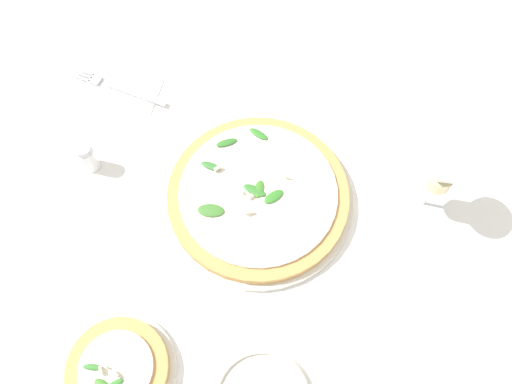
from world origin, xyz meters
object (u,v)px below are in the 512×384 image
pizza_personal_side (118,370)px  wine_glass (443,174)px  shaker_pepper (88,157)px  fork (120,88)px  pizza_arugula_main (256,195)px

pizza_personal_side → wine_glass: (-0.40, -0.46, 0.10)m
shaker_pepper → wine_glass: bearing=-167.3°
fork → shaker_pepper: 0.19m
pizza_arugula_main → shaker_pepper: shaker_pepper is taller
wine_glass → fork: bearing=-3.9°
pizza_personal_side → wine_glass: size_ratio=1.10×
pizza_arugula_main → wine_glass: 0.33m
pizza_personal_side → wine_glass: 0.62m
pizza_personal_side → fork: bearing=-63.2°
pizza_personal_side → wine_glass: wine_glass is taller
pizza_arugula_main → fork: (0.35, -0.14, -0.01)m
pizza_personal_side → shaker_pepper: bearing=-55.2°
pizza_personal_side → fork: (0.26, -0.50, -0.01)m
shaker_pepper → pizza_personal_side: bearing=124.8°
pizza_personal_side → shaker_pepper: size_ratio=2.70×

